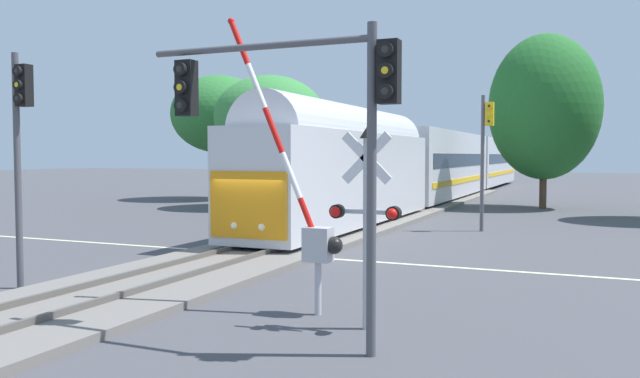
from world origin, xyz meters
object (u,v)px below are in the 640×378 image
at_px(traffic_signal_near_right, 303,108).
at_px(oak_behind_train, 270,117).
at_px(crossing_signal_mast, 366,206).
at_px(traffic_signal_median, 20,132).
at_px(pine_left_background, 220,114).
at_px(traffic_signal_far_side, 486,141).
at_px(commuter_train, 443,163).
at_px(crossing_gate_near, 309,217).
at_px(elm_centre_background, 544,107).

relative_size(traffic_signal_near_right, oak_behind_train, 0.66).
bearing_deg(oak_behind_train, crossing_signal_mast, -58.71).
bearing_deg(oak_behind_train, traffic_signal_median, -76.66).
xyz_separation_m(crossing_signal_mast, pine_left_background, (-21.38, 29.16, 3.93)).
distance_m(traffic_signal_median, oak_behind_train, 24.39).
bearing_deg(traffic_signal_near_right, traffic_signal_far_side, 89.28).
distance_m(crossing_signal_mast, pine_left_background, 36.37).
height_order(traffic_signal_median, oak_behind_train, oak_behind_train).
bearing_deg(pine_left_background, oak_behind_train, -37.72).
xyz_separation_m(commuter_train, crossing_gate_near, (4.72, -34.31, -0.74)).
distance_m(traffic_signal_median, pine_left_background, 31.69).
xyz_separation_m(traffic_signal_far_side, traffic_signal_median, (-8.50, -16.49, -0.05)).
relative_size(traffic_signal_median, oak_behind_train, 0.70).
height_order(commuter_train, traffic_signal_far_side, traffic_signal_far_side).
relative_size(traffic_signal_median, pine_left_background, 0.63).
height_order(commuter_train, traffic_signal_near_right, commuter_train).
xyz_separation_m(crossing_signal_mast, traffic_signal_median, (-8.86, 0.15, 1.51)).
distance_m(commuter_train, traffic_signal_far_side, 19.27).
height_order(crossing_signal_mast, elm_centre_background, elm_centre_background).
distance_m(crossing_signal_mast, traffic_signal_near_right, 2.36).
distance_m(commuter_train, oak_behind_train, 14.19).
xyz_separation_m(commuter_train, oak_behind_train, (-8.29, -11.15, 2.88)).
bearing_deg(commuter_train, crossing_gate_near, -82.16).
distance_m(traffic_signal_near_right, elm_centre_background, 31.68).
relative_size(traffic_signal_far_side, traffic_signal_median, 1.01).
bearing_deg(crossing_gate_near, elm_centre_background, 85.07).
bearing_deg(elm_centre_background, traffic_signal_far_side, -96.11).
height_order(crossing_gate_near, traffic_signal_far_side, crossing_gate_near).
height_order(traffic_signal_far_side, elm_centre_background, elm_centre_background).
xyz_separation_m(traffic_signal_far_side, oak_behind_train, (-14.11, 7.18, 1.72)).
relative_size(traffic_signal_median, elm_centre_background, 0.54).
bearing_deg(traffic_signal_far_side, elm_centre_background, 83.89).
distance_m(commuter_train, crossing_signal_mast, 35.52).
bearing_deg(oak_behind_train, pine_left_background, 142.28).
bearing_deg(elm_centre_background, crossing_signal_mast, -92.03).
bearing_deg(crossing_signal_mast, pine_left_background, 126.25).
xyz_separation_m(pine_left_background, elm_centre_background, (22.45, 0.91, -0.07)).
relative_size(crossing_signal_mast, traffic_signal_median, 0.66).
bearing_deg(pine_left_background, crossing_signal_mast, -53.75).
height_order(crossing_gate_near, crossing_signal_mast, crossing_gate_near).
bearing_deg(crossing_gate_near, oak_behind_train, 119.33).
xyz_separation_m(traffic_signal_near_right, traffic_signal_median, (-8.27, 1.65, -0.21)).
bearing_deg(crossing_gate_near, traffic_signal_median, -176.00).
bearing_deg(traffic_signal_far_side, traffic_signal_near_right, -90.72).
height_order(pine_left_background, oak_behind_train, pine_left_background).
distance_m(traffic_signal_near_right, oak_behind_train, 28.91).
xyz_separation_m(crossing_signal_mast, traffic_signal_near_right, (-0.60, -1.49, 1.73)).
bearing_deg(pine_left_background, traffic_signal_near_right, -55.86).
bearing_deg(commuter_train, traffic_signal_far_side, -72.38).
xyz_separation_m(crossing_signal_mast, elm_centre_background, (1.07, 30.07, 3.87)).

